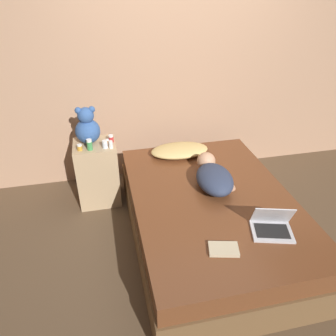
# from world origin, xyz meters

# --- Properties ---
(ground_plane) EXTENTS (12.00, 12.00, 0.00)m
(ground_plane) POSITION_xyz_m (0.00, 0.00, 0.00)
(ground_plane) COLOR brown
(wall_back) EXTENTS (8.00, 0.06, 2.60)m
(wall_back) POSITION_xyz_m (0.00, 1.31, 1.30)
(wall_back) COLOR tan
(wall_back) RESTS_ON ground_plane
(bed) EXTENTS (1.40, 2.06, 0.47)m
(bed) POSITION_xyz_m (0.00, 0.00, 0.23)
(bed) COLOR brown
(bed) RESTS_ON ground_plane
(nightstand) EXTENTS (0.42, 0.39, 0.68)m
(nightstand) POSITION_xyz_m (-0.97, 0.82, 0.34)
(nightstand) COLOR tan
(nightstand) RESTS_ON ground_plane
(pillow) EXTENTS (0.62, 0.35, 0.10)m
(pillow) POSITION_xyz_m (-0.09, 0.79, 0.52)
(pillow) COLOR tan
(pillow) RESTS_ON bed
(person_lying) EXTENTS (0.37, 0.67, 0.18)m
(person_lying) POSITION_xyz_m (0.07, 0.17, 0.56)
(person_lying) COLOR #2D3851
(person_lying) RESTS_ON bed
(laptop) EXTENTS (0.35, 0.30, 0.22)m
(laptop) POSITION_xyz_m (0.29, -0.52, 0.52)
(laptop) COLOR silver
(laptop) RESTS_ON bed
(teddy_bear) EXTENTS (0.25, 0.25, 0.38)m
(teddy_bear) POSITION_xyz_m (-1.02, 0.87, 0.84)
(teddy_bear) COLOR #335693
(teddy_bear) RESTS_ON nightstand
(bottle_white) EXTENTS (0.04, 0.04, 0.08)m
(bottle_white) POSITION_xyz_m (-0.81, 0.69, 0.72)
(bottle_white) COLOR white
(bottle_white) RESTS_ON nightstand
(bottle_amber) EXTENTS (0.05, 0.05, 0.06)m
(bottle_amber) POSITION_xyz_m (-1.11, 0.72, 0.71)
(bottle_amber) COLOR gold
(bottle_amber) RESTS_ON nightstand
(bottle_red) EXTENTS (0.05, 0.05, 0.07)m
(bottle_red) POSITION_xyz_m (-0.80, 0.83, 0.72)
(bottle_red) COLOR #B72D2D
(bottle_red) RESTS_ON nightstand
(bottle_clear) EXTENTS (0.05, 0.05, 0.08)m
(bottle_clear) POSITION_xyz_m (-0.87, 0.71, 0.72)
(bottle_clear) COLOR silver
(bottle_clear) RESTS_ON nightstand
(bottle_orange) EXTENTS (0.03, 0.03, 0.07)m
(bottle_orange) POSITION_xyz_m (-0.84, 0.76, 0.71)
(bottle_orange) COLOR orange
(bottle_orange) RESTS_ON nightstand
(bottle_green) EXTENTS (0.05, 0.05, 0.11)m
(bottle_green) POSITION_xyz_m (-1.01, 0.70, 0.73)
(bottle_green) COLOR #3D8E4C
(bottle_green) RESTS_ON nightstand
(book) EXTENTS (0.24, 0.18, 0.02)m
(book) POSITION_xyz_m (-0.14, -0.64, 0.48)
(book) COLOR #C6B793
(book) RESTS_ON bed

